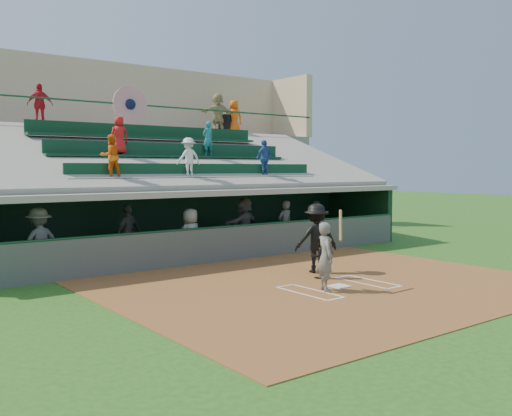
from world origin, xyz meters
TOP-DOWN VIEW (x-y plane):
  - ground at (0.00, 0.00)m, footprint 100.00×100.00m
  - dirt_slab at (0.00, 0.50)m, footprint 11.00×9.00m
  - home_plate at (0.00, 0.00)m, footprint 0.43×0.43m
  - batters_box_chalk at (0.00, 0.00)m, footprint 2.65×1.85m
  - dugout_floor at (0.00, 6.75)m, footprint 16.00×3.50m
  - concourse_slab at (0.00, 13.50)m, footprint 20.00×3.00m
  - grandstand at (-0.01, 10.51)m, footprint 20.40×10.40m
  - batter_at_plate at (-0.62, -0.13)m, footprint 0.93×0.78m
  - catcher at (0.39, 1.11)m, footprint 0.65×0.56m
  - home_umpire at (0.90, 1.81)m, footprint 1.44×1.12m
  - dugout_bench at (-0.06, 8.12)m, footprint 14.49×0.79m
  - dugout_player_a at (-5.54, 5.97)m, footprint 1.33×0.94m
  - dugout_player_b at (-2.52, 6.84)m, footprint 1.14×0.88m
  - dugout_player_c at (-1.19, 5.23)m, footprint 0.96×0.77m
  - dugout_player_d at (1.75, 6.43)m, footprint 1.85×1.18m
  - dugout_player_e at (3.28, 5.99)m, footprint 0.68×0.48m
  - dugout_player_f at (5.26, 6.49)m, footprint 0.98×0.88m
  - trash_bin at (5.63, 13.32)m, footprint 0.66×0.66m
  - concourse_staff_a at (-3.50, 12.37)m, footprint 1.00×0.68m
  - concourse_staff_b at (5.99, 13.07)m, footprint 0.93×0.71m
  - concourse_staff_c at (4.71, 12.58)m, footprint 1.82×0.79m

SIDE VIEW (x-z plane):
  - ground at x=0.00m, z-range 0.00..0.00m
  - dirt_slab at x=0.00m, z-range 0.00..0.02m
  - dugout_floor at x=0.00m, z-range 0.00..0.04m
  - batters_box_chalk at x=0.00m, z-range 0.02..0.03m
  - home_plate at x=0.00m, z-range 0.02..0.05m
  - dugout_bench at x=-0.06m, z-range 0.04..0.47m
  - catcher at x=0.39m, z-range 0.02..1.17m
  - batter_at_plate at x=-0.62m, z-range -0.11..1.84m
  - dugout_player_f at x=5.26m, z-range 0.04..1.69m
  - dugout_player_c at x=-1.19m, z-range 0.04..1.74m
  - dugout_player_e at x=3.28m, z-range 0.04..1.79m
  - dugout_player_b at x=-2.52m, z-range 0.04..1.84m
  - dugout_player_a at x=-5.54m, z-range 0.04..1.91m
  - dugout_player_d at x=1.75m, z-range 0.04..1.95m
  - home_umpire at x=0.90m, z-range 0.02..1.98m
  - grandstand at x=-0.01m, z-range -1.64..6.16m
  - concourse_slab at x=0.00m, z-range 0.00..4.60m
  - trash_bin at x=5.63m, z-range 4.60..5.59m
  - concourse_staff_a at x=-3.50m, z-range 4.60..6.18m
  - concourse_staff_b at x=5.99m, z-range 4.60..6.32m
  - concourse_staff_c at x=4.71m, z-range 4.60..6.50m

